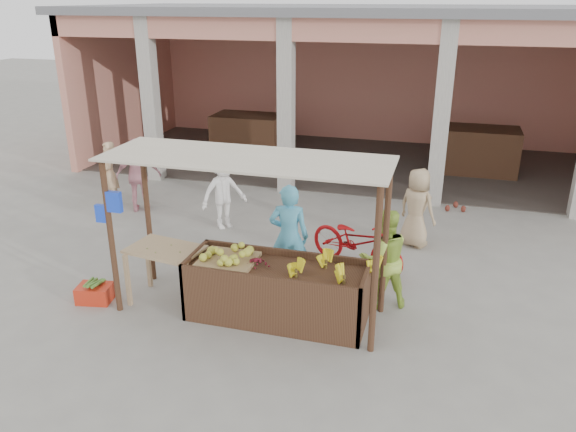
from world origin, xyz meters
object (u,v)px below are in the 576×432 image
(fruit_stall, at_px, (277,293))
(vendor_green, at_px, (384,256))
(vendor_blue, at_px, (289,233))
(side_table, at_px, (166,257))
(motorcycle, at_px, (357,241))
(red_crate, at_px, (95,293))

(fruit_stall, distance_m, vendor_green, 1.69)
(vendor_blue, height_order, vendor_green, vendor_blue)
(vendor_blue, xyz_separation_m, vendor_green, (1.53, -0.19, -0.11))
(fruit_stall, relative_size, vendor_green, 1.58)
(side_table, distance_m, vendor_blue, 1.94)
(fruit_stall, bearing_deg, side_table, 179.02)
(vendor_blue, bearing_deg, motorcycle, -142.20)
(vendor_blue, height_order, motorcycle, vendor_blue)
(fruit_stall, height_order, vendor_green, vendor_green)
(side_table, relative_size, vendor_blue, 0.64)
(fruit_stall, bearing_deg, vendor_green, 29.24)
(vendor_green, bearing_deg, red_crate, -10.32)
(red_crate, relative_size, vendor_blue, 0.28)
(side_table, bearing_deg, fruit_stall, 7.82)
(side_table, height_order, vendor_green, vendor_green)
(side_table, bearing_deg, red_crate, -153.00)
(fruit_stall, distance_m, red_crate, 2.88)
(fruit_stall, distance_m, vendor_blue, 1.13)
(vendor_green, bearing_deg, side_table, -11.52)
(fruit_stall, height_order, vendor_blue, vendor_blue)
(motorcycle, bearing_deg, fruit_stall, -178.57)
(red_crate, xyz_separation_m, vendor_blue, (2.75, 1.32, 0.79))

